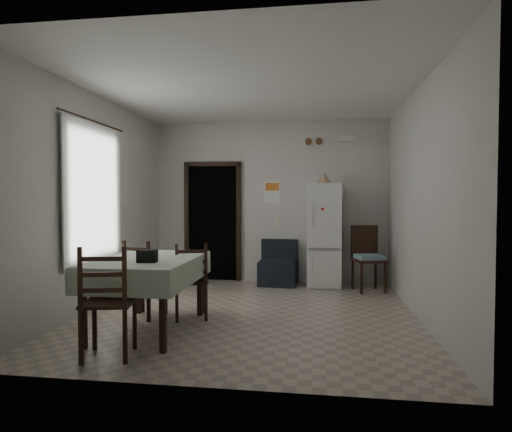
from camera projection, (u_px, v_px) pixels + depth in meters
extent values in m
plane|color=#AFA08F|center=(251.00, 313.00, 5.57)|extent=(4.50, 4.50, 0.00)
cube|color=black|center=(216.00, 223.00, 8.12)|extent=(0.90, 0.45, 2.10)
cube|color=black|center=(187.00, 223.00, 7.94)|extent=(0.08, 0.10, 2.18)
cube|color=black|center=(239.00, 224.00, 7.81)|extent=(0.08, 0.10, 2.18)
cube|color=black|center=(213.00, 164.00, 7.84)|extent=(1.06, 0.10, 0.08)
cube|color=silver|center=(87.00, 194.00, 5.62)|extent=(0.10, 1.20, 1.60)
cube|color=silver|center=(95.00, 194.00, 5.60)|extent=(0.02, 1.45, 1.85)
cylinder|color=black|center=(94.00, 121.00, 5.57)|extent=(0.02, 1.60, 0.02)
cube|color=white|center=(272.00, 192.00, 7.72)|extent=(0.28, 0.02, 0.40)
cube|color=orange|center=(272.00, 187.00, 7.71)|extent=(0.24, 0.01, 0.14)
cube|color=beige|center=(278.00, 221.00, 7.72)|extent=(0.08, 0.02, 0.12)
cylinder|color=brown|center=(309.00, 141.00, 7.59)|extent=(0.12, 0.03, 0.12)
cylinder|color=brown|center=(319.00, 141.00, 7.57)|extent=(0.12, 0.03, 0.12)
cube|color=white|center=(346.00, 139.00, 7.47)|extent=(0.25, 0.07, 0.09)
cone|color=tan|center=(324.00, 178.00, 7.22)|extent=(0.25, 0.25, 0.19)
cube|color=black|center=(147.00, 256.00, 4.47)|extent=(0.21, 0.14, 0.13)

